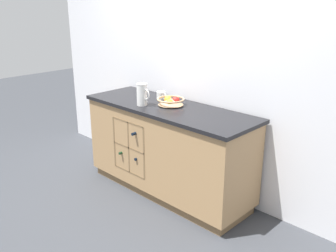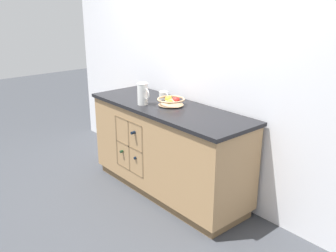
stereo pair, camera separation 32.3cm
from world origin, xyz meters
name	(u,v)px [view 1 (the left image)]	position (x,y,z in m)	size (l,w,h in m)	color
ground_plane	(168,191)	(0.00, 0.00, 0.00)	(14.00, 14.00, 0.00)	#383A3F
back_wall	(193,65)	(0.00, 0.36, 1.27)	(4.40, 0.06, 2.55)	white
kitchen_island	(168,150)	(0.00, 0.00, 0.47)	(1.85, 0.65, 0.92)	brown
fruit_bowl	(171,101)	(0.00, 0.04, 0.97)	(0.27, 0.27, 0.09)	tan
white_pitcher	(142,94)	(-0.20, -0.15, 1.04)	(0.16, 0.11, 0.22)	white
ceramic_mug	(161,95)	(-0.24, 0.14, 0.96)	(0.12, 0.09, 0.08)	white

